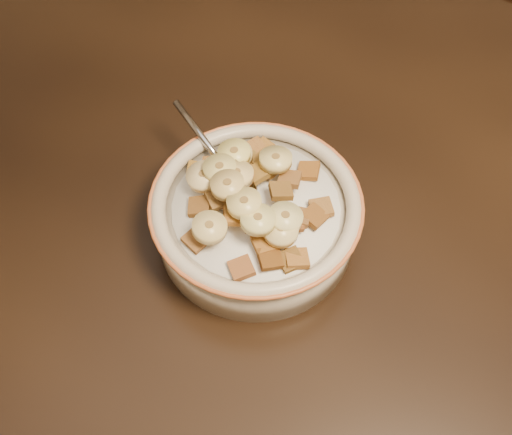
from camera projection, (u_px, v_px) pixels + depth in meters
The scene contains 47 objects.
table at pixel (381, 281), 0.63m from camera, with size 1.40×0.90×0.04m, color black.
chair at pixel (512, 22), 1.27m from camera, with size 0.40×0.40×0.90m, color black.
cereal_bowl at pixel (256, 222), 0.62m from camera, with size 0.19×0.19×0.05m, color #B1A48D.
milk at pixel (256, 208), 0.60m from camera, with size 0.16×0.16×0.00m, color white.
spoon at pixel (237, 184), 0.61m from camera, with size 0.03×0.05×0.01m, color #B1B4B9.
cereal_square_0 at pixel (238, 213), 0.57m from camera, with size 0.02×0.02×0.01m, color brown.
cereal_square_1 at pixel (196, 239), 0.57m from camera, with size 0.02×0.02×0.01m, color brown.
cereal_square_2 at pixel (199, 206), 0.59m from camera, with size 0.02×0.02×0.01m, color brown.
cereal_square_3 at pixel (321, 208), 0.59m from camera, with size 0.02×0.02×0.01m, color #9A612F.
cereal_square_4 at pixel (290, 260), 0.56m from camera, with size 0.02×0.02×0.01m, color brown.
cereal_square_5 at pixel (218, 199), 0.59m from camera, with size 0.02×0.02×0.01m, color brown.
cereal_square_6 at pixel (235, 216), 0.57m from camera, with size 0.02×0.02×0.01m, color #9A5F1F.
cereal_square_7 at pixel (228, 167), 0.61m from camera, with size 0.02×0.02×0.01m, color brown.
cereal_square_8 at pixel (212, 165), 0.62m from camera, with size 0.02×0.02×0.01m, color #92592A.
cereal_square_9 at pixel (255, 149), 0.63m from camera, with size 0.02×0.02×0.01m, color olive.
cereal_square_10 at pixel (259, 172), 0.60m from camera, with size 0.02×0.02×0.01m, color brown.
cereal_square_11 at pixel (242, 178), 0.60m from camera, with size 0.02×0.02×0.01m, color brown.
cereal_square_12 at pixel (298, 217), 0.58m from camera, with size 0.02×0.02×0.01m, color brown.
cereal_square_13 at pixel (270, 259), 0.56m from camera, with size 0.02×0.02×0.01m, color brown.
cereal_square_14 at pixel (308, 171), 0.62m from camera, with size 0.02×0.02×0.01m, color brown.
cereal_square_15 at pixel (257, 222), 0.57m from camera, with size 0.02×0.02×0.01m, color olive.
cereal_square_16 at pixel (264, 161), 0.61m from camera, with size 0.02×0.02×0.01m, color brown.
cereal_square_17 at pixel (281, 191), 0.58m from camera, with size 0.02×0.02×0.01m, color brown.
cereal_square_18 at pixel (264, 149), 0.63m from camera, with size 0.02×0.02×0.01m, color olive.
cereal_square_19 at pixel (274, 163), 0.61m from camera, with size 0.02×0.02×0.01m, color brown.
cereal_square_20 at pixel (290, 179), 0.60m from camera, with size 0.02×0.02×0.01m, color brown.
cereal_square_21 at pixel (271, 166), 0.61m from camera, with size 0.02×0.02×0.01m, color #9C6420.
cereal_square_22 at pixel (297, 258), 0.56m from camera, with size 0.02×0.02×0.01m, color #996230.
cereal_square_23 at pixel (198, 170), 0.61m from camera, with size 0.02×0.02×0.01m, color brown.
cereal_square_24 at pixel (265, 243), 0.56m from camera, with size 0.02×0.02×0.01m, color brown.
cereal_square_25 at pixel (315, 216), 0.58m from camera, with size 0.02×0.02×0.01m, color brown.
cereal_square_26 at pixel (248, 162), 0.62m from camera, with size 0.02×0.02×0.01m, color brown.
cereal_square_27 at pixel (241, 268), 0.56m from camera, with size 0.02×0.02×0.01m, color brown.
cereal_square_28 at pixel (240, 165), 0.61m from camera, with size 0.02×0.02×0.01m, color #956220.
cereal_square_29 at pixel (291, 222), 0.57m from camera, with size 0.02×0.02×0.01m, color brown.
banana_slice_0 at pixel (281, 230), 0.56m from camera, with size 0.03×0.03×0.01m, color #EED37A.
banana_slice_1 at pixel (276, 160), 0.60m from camera, with size 0.03×0.03×0.01m, color #EACC74.
banana_slice_2 at pixel (258, 220), 0.55m from camera, with size 0.03×0.03×0.01m, color #E8D776.
banana_slice_3 at pixel (237, 174), 0.58m from camera, with size 0.03×0.03×0.01m, color #F6D281.
banana_slice_4 at pixel (203, 176), 0.59m from camera, with size 0.03×0.03×0.01m, color beige.
banana_slice_5 at pixel (234, 153), 0.60m from camera, with size 0.03×0.03×0.01m, color #E7D770.
banana_slice_6 at pixel (236, 155), 0.61m from camera, with size 0.03×0.03×0.01m, color tan.
banana_slice_7 at pixel (244, 203), 0.56m from camera, with size 0.03×0.03×0.01m, color #E0CA7B.
banana_slice_8 at pixel (220, 169), 0.59m from camera, with size 0.03×0.03×0.01m, color #C9BF7D.
banana_slice_9 at pixel (285, 218), 0.56m from camera, with size 0.03×0.03×0.01m, color #E3D68A.
banana_slice_10 at pixel (228, 185), 0.57m from camera, with size 0.03×0.03×0.01m, color #E3C26F.
banana_slice_11 at pixel (210, 228), 0.56m from camera, with size 0.03×0.03×0.01m, color #D7BE76.
Camera 1 is at (0.05, -0.32, 1.29)m, focal length 45.00 mm.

